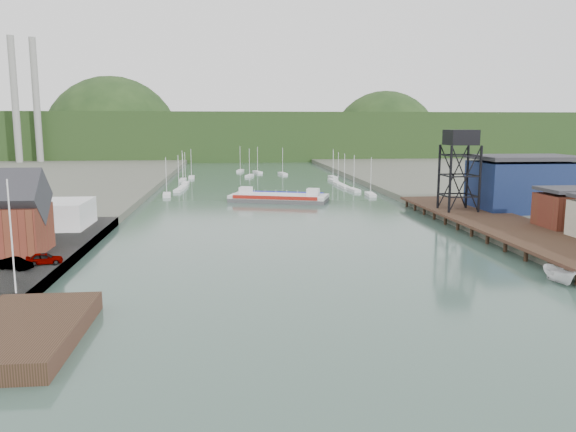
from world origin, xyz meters
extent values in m
plane|color=#314D44|center=(0.00, 0.00, 0.00)|extent=(600.00, 600.00, 0.00)
cube|color=black|center=(-29.00, 0.00, 0.90)|extent=(10.00, 18.00, 1.80)
cube|color=black|center=(37.00, 45.00, 1.90)|extent=(14.00, 70.00, 0.50)
cylinder|color=black|center=(31.00, 45.00, 0.80)|extent=(0.60, 0.60, 2.20)
cylinder|color=black|center=(43.00, 45.00, 0.80)|extent=(0.60, 0.60, 2.20)
cube|color=maroon|center=(-42.00, 30.00, 4.85)|extent=(12.00, 8.00, 6.50)
cube|color=silver|center=(-44.00, 50.00, 3.85)|extent=(18.00, 12.00, 4.50)
cylinder|color=silver|center=(-33.00, 10.00, 7.60)|extent=(0.16, 0.16, 12.00)
cylinder|color=black|center=(32.00, 55.00, 8.65)|extent=(0.50, 0.50, 13.00)
cylinder|color=black|center=(38.00, 55.00, 8.65)|extent=(0.50, 0.50, 13.00)
cylinder|color=black|center=(32.00, 61.00, 8.65)|extent=(0.50, 0.50, 13.00)
cylinder|color=black|center=(38.00, 61.00, 8.65)|extent=(0.50, 0.50, 13.00)
cube|color=black|center=(35.00, 58.00, 16.65)|extent=(5.50, 5.50, 3.00)
cube|color=#0C1836|center=(50.00, 60.00, 6.60)|extent=(20.00, 14.00, 10.00)
cube|color=#2D2D33|center=(50.00, 60.00, 12.50)|extent=(20.50, 14.50, 0.80)
cube|color=maroon|center=(46.00, 38.00, 4.60)|extent=(9.00, 8.00, 6.00)
cube|color=silver|center=(-27.54, 103.89, 0.35)|extent=(2.67, 7.65, 0.90)
cube|color=silver|center=(-25.28, 115.30, 0.35)|extent=(2.81, 7.67, 0.90)
cube|color=silver|center=(-24.71, 124.17, 0.35)|extent=(2.35, 7.59, 0.90)
cube|color=silver|center=(-24.81, 134.09, 0.35)|extent=(2.01, 7.50, 0.90)
cube|color=silver|center=(-26.64, 146.33, 0.35)|extent=(2.00, 7.50, 0.90)
cube|color=silver|center=(-24.32, 156.17, 0.35)|extent=(2.16, 7.54, 0.90)
cube|color=silver|center=(27.56, 99.03, 0.35)|extent=(2.53, 7.62, 0.90)
cube|color=silver|center=(25.46, 110.51, 0.35)|extent=(2.76, 7.67, 0.90)
cube|color=silver|center=(24.46, 119.29, 0.35)|extent=(2.22, 7.56, 0.90)
cube|color=silver|center=(24.27, 128.28, 0.35)|extent=(2.18, 7.54, 0.90)
cube|color=silver|center=(24.67, 139.38, 0.35)|extent=(2.46, 7.61, 0.90)
cube|color=silver|center=(26.78, 150.99, 0.35)|extent=(2.48, 7.61, 0.90)
cube|color=silver|center=(-3.16, 160.00, 0.35)|extent=(3.78, 7.76, 0.90)
cube|color=silver|center=(10.04, 168.00, 0.35)|extent=(3.31, 7.74, 0.90)
cube|color=silver|center=(0.66, 176.00, 0.35)|extent=(3.76, 7.76, 0.90)
cube|color=silver|center=(-6.11, 184.00, 0.35)|extent=(3.40, 7.74, 0.90)
cylinder|color=gray|center=(-110.00, 230.00, 30.00)|extent=(3.20, 3.20, 60.00)
cylinder|color=gray|center=(-102.00, 235.00, 30.00)|extent=(3.20, 3.20, 60.00)
cube|color=black|center=(0.00, 300.00, 12.00)|extent=(500.00, 120.00, 28.00)
sphere|color=black|center=(-80.00, 300.00, 8.00)|extent=(80.00, 80.00, 80.00)
sphere|color=black|center=(90.00, 310.00, 6.00)|extent=(70.00, 70.00, 70.00)
cube|color=#4A494C|center=(1.78, 90.46, 0.48)|extent=(26.01, 16.79, 0.97)
cube|color=silver|center=(1.78, 90.46, 1.35)|extent=(26.01, 16.79, 0.77)
cube|color=#A21B12|center=(0.24, 85.82, 1.55)|extent=(20.26, 6.83, 0.87)
cube|color=#161A9C|center=(3.31, 95.10, 1.55)|extent=(20.26, 6.83, 0.87)
cube|color=silver|center=(-6.49, 93.20, 2.52)|extent=(3.67, 3.67, 1.94)
cube|color=silver|center=(10.05, 87.72, 2.52)|extent=(3.67, 3.67, 1.94)
imported|color=silver|center=(29.02, 12.65, 1.05)|extent=(2.35, 5.54, 2.10)
imported|color=#999999|center=(-34.00, 22.58, 2.34)|extent=(4.64, 2.60, 1.49)
imported|color=#999999|center=(-36.73, 20.27, 2.32)|extent=(4.60, 3.16, 1.44)
camera|label=1|loc=(-10.46, -49.40, 18.98)|focal=35.00mm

